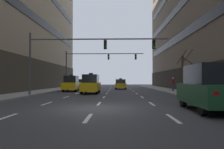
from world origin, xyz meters
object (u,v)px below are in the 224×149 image
(traffic_signal_0, at_px, (82,49))
(car_parked_1, at_px, (209,88))
(taxi_driving_2, at_px, (121,84))
(traffic_signal_1, at_px, (95,61))
(pedestrian_0, at_px, (173,83))
(taxi_driving_3, at_px, (71,84))
(taxi_driving_1, at_px, (91,84))
(street_tree_0, at_px, (183,72))
(car_driving_0, at_px, (81,84))

(traffic_signal_0, bearing_deg, car_parked_1, -50.06)
(taxi_driving_2, distance_m, traffic_signal_1, 5.65)
(traffic_signal_0, xyz_separation_m, pedestrian_0, (10.20, 6.75, -3.21))
(taxi_driving_3, bearing_deg, traffic_signal_0, -71.19)
(car_parked_1, relative_size, traffic_signal_0, 0.36)
(taxi_driving_1, bearing_deg, street_tree_0, -7.89)
(taxi_driving_2, relative_size, street_tree_0, 0.95)
(car_driving_0, distance_m, street_tree_0, 18.33)
(car_driving_0, height_order, car_parked_1, car_parked_1)
(taxi_driving_3, distance_m, traffic_signal_0, 8.93)
(taxi_driving_3, bearing_deg, pedestrian_0, -4.88)
(traffic_signal_0, xyz_separation_m, street_tree_0, (10.06, 2.32, -2.04))
(taxi_driving_3, xyz_separation_m, car_parked_1, (10.37, -17.05, 0.10))
(car_driving_0, distance_m, traffic_signal_0, 16.01)
(taxi_driving_2, height_order, traffic_signal_1, traffic_signal_1)
(pedestrian_0, bearing_deg, taxi_driving_2, 128.08)
(taxi_driving_1, xyz_separation_m, car_parked_1, (7.30, -12.86, 0.07))
(traffic_signal_1, bearing_deg, car_driving_0, 152.11)
(taxi_driving_2, relative_size, car_parked_1, 0.92)
(car_driving_0, bearing_deg, street_tree_0, -45.57)
(taxi_driving_2, height_order, street_tree_0, street_tree_0)
(taxi_driving_3, height_order, traffic_signal_1, traffic_signal_1)
(traffic_signal_1, distance_m, pedestrian_0, 13.22)
(taxi_driving_2, distance_m, car_parked_1, 24.36)
(taxi_driving_1, relative_size, traffic_signal_1, 0.35)
(taxi_driving_1, bearing_deg, pedestrian_0, 17.49)
(car_parked_1, height_order, street_tree_0, street_tree_0)
(car_parked_1, bearing_deg, pedestrian_0, 81.10)
(car_parked_1, xyz_separation_m, street_tree_0, (2.36, 11.52, 1.18))
(car_driving_0, bearing_deg, pedestrian_0, -33.70)
(street_tree_0, bearing_deg, traffic_signal_1, 131.32)
(car_driving_0, xyz_separation_m, traffic_signal_0, (2.73, -15.37, 3.53))
(car_parked_1, distance_m, street_tree_0, 11.82)
(taxi_driving_2, height_order, pedestrian_0, pedestrian_0)
(car_driving_0, relative_size, traffic_signal_0, 0.34)
(taxi_driving_1, height_order, taxi_driving_3, taxi_driving_1)
(car_parked_1, height_order, pedestrian_0, car_parked_1)
(traffic_signal_1, relative_size, street_tree_0, 2.77)
(car_parked_1, height_order, traffic_signal_1, traffic_signal_1)
(taxi_driving_1, xyz_separation_m, taxi_driving_2, (3.46, 11.19, -0.25))
(car_driving_0, bearing_deg, traffic_signal_0, -79.94)
(car_parked_1, bearing_deg, taxi_driving_2, 99.09)
(traffic_signal_1, relative_size, pedestrian_0, 7.36)
(taxi_driving_2, relative_size, traffic_signal_1, 0.34)
(taxi_driving_2, distance_m, street_tree_0, 14.06)
(taxi_driving_1, bearing_deg, taxi_driving_3, 126.25)
(taxi_driving_2, bearing_deg, car_parked_1, -80.91)
(car_driving_0, xyz_separation_m, taxi_driving_1, (3.12, -11.71, 0.24))
(taxi_driving_1, distance_m, pedestrian_0, 10.28)
(taxi_driving_1, distance_m, traffic_signal_0, 4.94)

